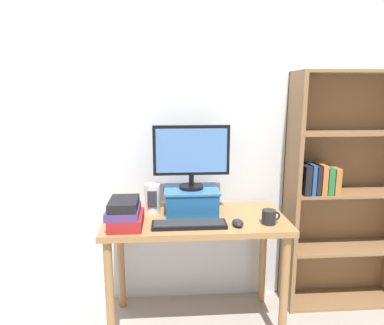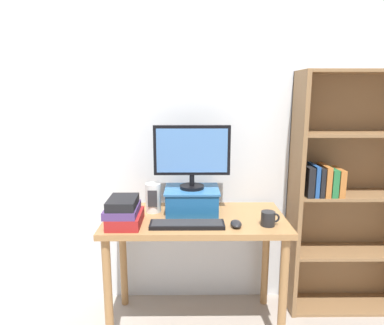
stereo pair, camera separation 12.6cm
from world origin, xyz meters
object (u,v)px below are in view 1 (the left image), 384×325
object	(u,v)px
keyboard	(189,224)
computer_mouse	(238,223)
bookshelf_unit	(343,190)
riser_box	(191,199)
coffee_mug	(269,217)
desk	(196,233)
book_stack	(125,213)
desk_speaker	(153,198)
computer_monitor	(191,153)

from	to	relation	value
keyboard	computer_mouse	world-z (taller)	computer_mouse
bookshelf_unit	riser_box	xyz separation A→B (m)	(-1.09, -0.13, -0.00)
coffee_mug	desk	bearing A→B (deg)	160.53
bookshelf_unit	riser_box	distance (m)	1.09
computer_mouse	book_stack	world-z (taller)	book_stack
keyboard	desk_speaker	bearing A→B (deg)	130.79
desk	book_stack	xyz separation A→B (m)	(-0.42, -0.13, 0.19)
computer_monitor	coffee_mug	distance (m)	0.61
keyboard	bookshelf_unit	bearing A→B (deg)	18.98
book_stack	desk_speaker	world-z (taller)	desk_speaker
computer_monitor	coffee_mug	bearing A→B (deg)	-29.00
computer_mouse	book_stack	distance (m)	0.66
desk	computer_mouse	xyz separation A→B (m)	(0.23, -0.17, 0.13)
computer_monitor	desk_speaker	xyz separation A→B (m)	(-0.25, -0.00, -0.29)
computer_mouse	desk_speaker	bearing A→B (deg)	152.39
desk	keyboard	bearing A→B (deg)	-107.34
computer_monitor	keyboard	world-z (taller)	computer_monitor
desk	keyboard	size ratio (longest dim) A/B	2.59
desk	book_stack	world-z (taller)	book_stack
bookshelf_unit	computer_mouse	bearing A→B (deg)	-154.78
computer_mouse	desk_speaker	distance (m)	0.57
riser_box	coffee_mug	xyz separation A→B (m)	(0.44, -0.25, -0.04)
computer_monitor	book_stack	bearing A→B (deg)	-150.97
book_stack	computer_monitor	bearing A→B (deg)	29.03
riser_box	book_stack	distance (m)	0.46
computer_monitor	book_stack	size ratio (longest dim) A/B	1.82
book_stack	desk_speaker	bearing A→B (deg)	55.98
computer_mouse	desk_speaker	xyz separation A→B (m)	(-0.50, 0.26, 0.08)
book_stack	desk	bearing A→B (deg)	16.74
desk	coffee_mug	xyz separation A→B (m)	(0.42, -0.15, 0.15)
desk	computer_monitor	bearing A→B (deg)	101.56
computer_monitor	computer_mouse	xyz separation A→B (m)	(0.25, -0.26, -0.37)
computer_monitor	computer_mouse	distance (m)	0.52
computer_mouse	computer_monitor	bearing A→B (deg)	133.78
book_stack	coffee_mug	bearing A→B (deg)	-1.59
book_stack	coffee_mug	distance (m)	0.85
riser_box	keyboard	world-z (taller)	riser_box
computer_monitor	desk_speaker	size ratio (longest dim) A/B	2.56
riser_box	computer_mouse	world-z (taller)	riser_box
coffee_mug	desk_speaker	bearing A→B (deg)	160.54
desk	riser_box	distance (m)	0.22
book_stack	keyboard	bearing A→B (deg)	-5.20
coffee_mug	computer_mouse	bearing A→B (deg)	-174.52
keyboard	coffee_mug	distance (m)	0.48
riser_box	desk_speaker	xyz separation A→B (m)	(-0.25, -0.00, 0.01)
computer_monitor	bookshelf_unit	bearing A→B (deg)	6.70
riser_box	computer_mouse	bearing A→B (deg)	-46.39
computer_mouse	coffee_mug	world-z (taller)	coffee_mug
bookshelf_unit	desk	bearing A→B (deg)	-168.15
book_stack	coffee_mug	world-z (taller)	book_stack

